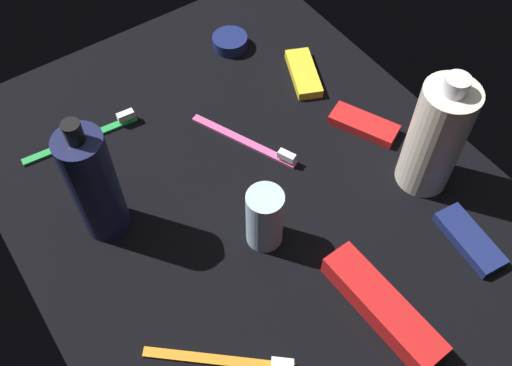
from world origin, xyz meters
TOP-DOWN VIEW (x-y plane):
  - ground_plane at (0.00, 0.00)cm, footprint 84.00×64.00cm
  - lotion_bottle at (-7.73, -19.18)cm, footprint 6.06×6.06cm
  - bodywash_bottle at (10.87, 21.44)cm, footprint 7.42×7.42cm
  - deodorant_stick at (6.21, -2.95)cm, footprint 4.86×4.86cm
  - toothbrush_orange at (17.64, -16.22)cm, footprint 12.75×14.35cm
  - toothbrush_pink at (-8.13, 4.44)cm, footprint 16.96×8.35cm
  - toothbrush_green at (-23.21, -14.96)cm, footprint 2.73×18.04cm
  - toothpaste_box_red at (23.20, 2.71)cm, footprint 17.76×5.10cm
  - snack_bar_yellow at (-15.04, 19.89)cm, footprint 11.13×7.87cm
  - snack_bar_red at (-0.97, 20.73)cm, footprint 11.11×8.05cm
  - snack_bar_navy at (22.43, 19.02)cm, footprint 10.79×5.16cm
  - cream_tin_left at (-28.06, 13.99)cm, footprint 6.02×6.02cm

SIDE VIEW (x-z plane):
  - ground_plane at x=0.00cm, z-range -1.20..0.00cm
  - toothbrush_orange at x=17.64cm, z-range -0.44..1.66cm
  - toothbrush_pink at x=-8.13cm, z-range -0.44..1.66cm
  - toothbrush_green at x=-23.21cm, z-range -0.44..1.66cm
  - snack_bar_yellow at x=-15.04cm, z-range 0.00..1.50cm
  - snack_bar_red at x=-0.97cm, z-range 0.00..1.50cm
  - snack_bar_navy at x=22.43cm, z-range 0.00..1.50cm
  - cream_tin_left at x=-28.06cm, z-range 0.00..2.09cm
  - toothpaste_box_red at x=23.20cm, z-range 0.00..3.20cm
  - deodorant_stick at x=6.21cm, z-range 0.00..9.61cm
  - bodywash_bottle at x=10.87cm, z-range -0.87..18.74cm
  - lotion_bottle at x=-7.73cm, z-range -1.19..19.28cm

